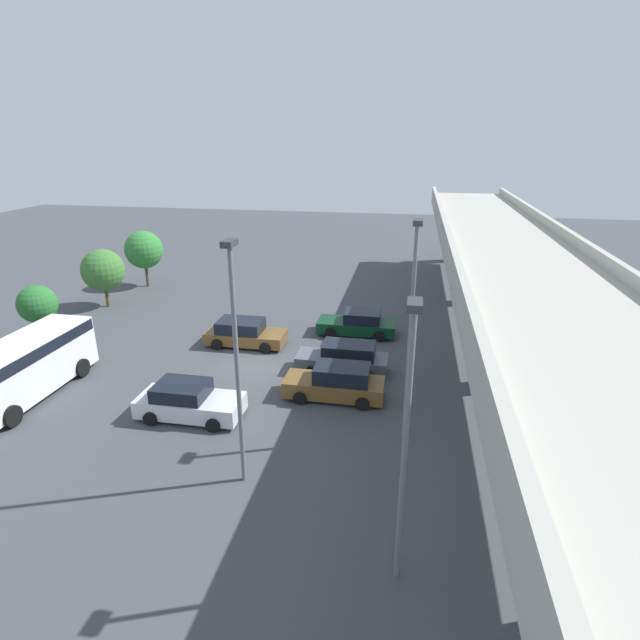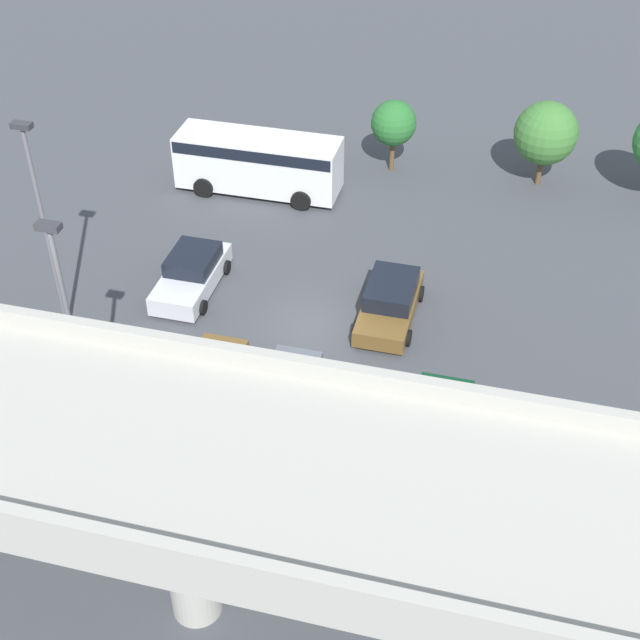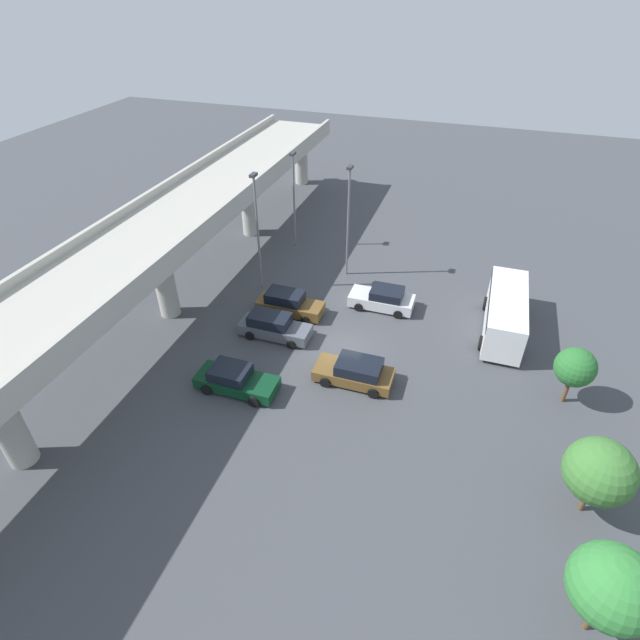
# 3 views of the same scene
# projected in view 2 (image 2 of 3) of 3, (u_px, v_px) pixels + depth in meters

# --- Properties ---
(ground_plane) EXTENTS (115.96, 115.96, 0.00)m
(ground_plane) POSITION_uv_depth(u_px,v_px,m) (315.00, 327.00, 34.76)
(ground_plane) COLOR #424449
(highway_overpass) EXTENTS (55.51, 6.46, 7.12)m
(highway_overpass) POSITION_uv_depth(u_px,v_px,m) (178.00, 469.00, 21.43)
(highway_overpass) COLOR #ADAAA0
(highway_overpass) RESTS_ON ground_plane
(parked_car_0) EXTENTS (2.14, 4.81, 1.53)m
(parked_car_0) POSITION_uv_depth(u_px,v_px,m) (437.00, 429.00, 29.41)
(parked_car_0) COLOR #0C381E
(parked_car_0) RESTS_ON ground_plane
(parked_car_1) EXTENTS (2.24, 4.67, 1.53)m
(parked_car_1) POSITION_uv_depth(u_px,v_px,m) (390.00, 301.00, 34.85)
(parked_car_1) COLOR brown
(parked_car_1) RESTS_ON ground_plane
(parked_car_2) EXTENTS (1.98, 4.76, 1.63)m
(parked_car_2) POSITION_uv_depth(u_px,v_px,m) (281.00, 397.00, 30.54)
(parked_car_2) COLOR #515660
(parked_car_2) RESTS_ON ground_plane
(parked_car_3) EXTENTS (2.00, 4.69, 1.68)m
(parked_car_3) POSITION_uv_depth(u_px,v_px,m) (204.00, 383.00, 31.06)
(parked_car_3) COLOR brown
(parked_car_3) RESTS_ON ground_plane
(parked_car_4) EXTENTS (2.21, 4.59, 1.57)m
(parked_car_4) POSITION_uv_depth(u_px,v_px,m) (192.00, 274.00, 36.32)
(parked_car_4) COLOR silver
(parked_car_4) RESTS_ON ground_plane
(shuttle_bus) EXTENTS (7.75, 2.69, 2.77)m
(shuttle_bus) POSITION_uv_depth(u_px,v_px,m) (258.00, 160.00, 41.97)
(shuttle_bus) COLOR white
(shuttle_bus) RESTS_ON ground_plane
(lamp_post_near_aisle) EXTENTS (0.70, 0.35, 8.92)m
(lamp_post_near_aisle) POSITION_uv_depth(u_px,v_px,m) (72.00, 331.00, 26.39)
(lamp_post_near_aisle) COLOR slate
(lamp_post_near_aisle) RESTS_ON ground_plane
(lamp_post_by_overpass) EXTENTS (0.70, 0.35, 8.75)m
(lamp_post_by_overpass) POSITION_uv_depth(u_px,v_px,m) (43.00, 218.00, 31.48)
(lamp_post_by_overpass) COLOR slate
(lamp_post_by_overpass) RESTS_ON ground_plane
(tree_front_centre) EXTENTS (3.00, 3.00, 4.22)m
(tree_front_centre) POSITION_uv_depth(u_px,v_px,m) (546.00, 133.00, 41.81)
(tree_front_centre) COLOR brown
(tree_front_centre) RESTS_ON ground_plane
(tree_front_right) EXTENTS (2.21, 2.21, 3.65)m
(tree_front_right) POSITION_uv_depth(u_px,v_px,m) (394.00, 123.00, 43.04)
(tree_front_right) COLOR brown
(tree_front_right) RESTS_ON ground_plane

